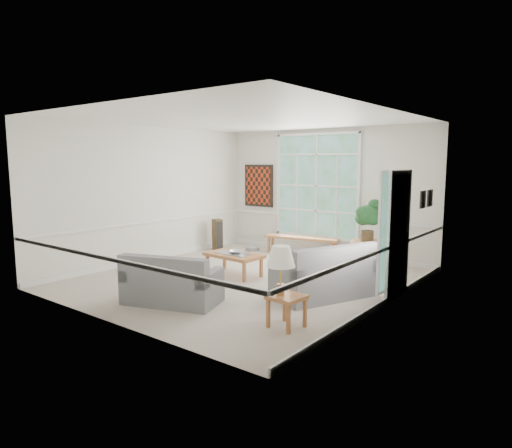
{
  "coord_description": "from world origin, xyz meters",
  "views": [
    {
      "loc": [
        5.37,
        -6.6,
        2.23
      ],
      "look_at": [
        0.1,
        0.2,
        1.05
      ],
      "focal_mm": 32.0,
      "sensor_mm": 36.0,
      "label": 1
    }
  ],
  "objects_px": {
    "loveseat_right": "(324,270)",
    "coffee_table": "(234,264)",
    "loveseat_front": "(172,278)",
    "end_table": "(366,255)",
    "side_table": "(287,311)"
  },
  "relations": [
    {
      "from": "loveseat_front",
      "to": "end_table",
      "type": "xyz_separation_m",
      "value": [
        1.46,
        4.04,
        -0.1
      ]
    },
    {
      "from": "loveseat_right",
      "to": "loveseat_front",
      "type": "relative_size",
      "value": 1.12
    },
    {
      "from": "loveseat_right",
      "to": "coffee_table",
      "type": "bearing_deg",
      "value": -161.32
    },
    {
      "from": "coffee_table",
      "to": "end_table",
      "type": "relative_size",
      "value": 1.95
    },
    {
      "from": "end_table",
      "to": "loveseat_right",
      "type": "bearing_deg",
      "value": -83.24
    },
    {
      "from": "side_table",
      "to": "loveseat_right",
      "type": "bearing_deg",
      "value": 101.34
    },
    {
      "from": "loveseat_right",
      "to": "coffee_table",
      "type": "relative_size",
      "value": 1.43
    },
    {
      "from": "coffee_table",
      "to": "side_table",
      "type": "height_order",
      "value": "side_table"
    },
    {
      "from": "end_table",
      "to": "side_table",
      "type": "bearing_deg",
      "value": -81.34
    },
    {
      "from": "loveseat_right",
      "to": "end_table",
      "type": "distance_m",
      "value": 2.27
    },
    {
      "from": "loveseat_right",
      "to": "coffee_table",
      "type": "height_order",
      "value": "loveseat_right"
    },
    {
      "from": "loveseat_right",
      "to": "end_table",
      "type": "xyz_separation_m",
      "value": [
        -0.27,
        2.25,
        -0.15
      ]
    },
    {
      "from": "loveseat_front",
      "to": "coffee_table",
      "type": "distance_m",
      "value": 2.0
    },
    {
      "from": "loveseat_right",
      "to": "side_table",
      "type": "xyz_separation_m",
      "value": [
        0.32,
        -1.57,
        -0.22
      ]
    },
    {
      "from": "loveseat_front",
      "to": "loveseat_right",
      "type": "bearing_deg",
      "value": 26.72
    }
  ]
}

